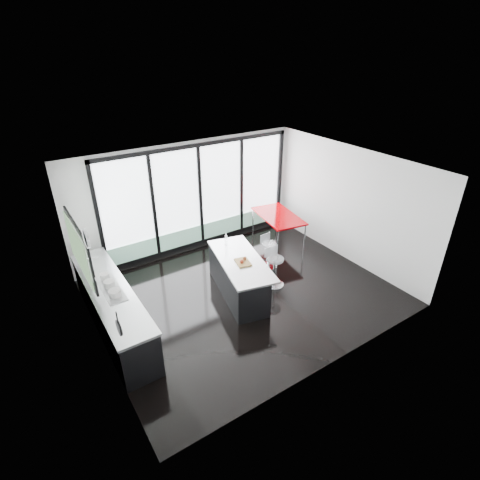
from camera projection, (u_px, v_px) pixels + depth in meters
floor at (244, 293)px, 8.19m from camera, size 6.00×5.00×0.00m
ceiling at (244, 169)px, 6.87m from camera, size 6.00×5.00×0.00m
wall_back at (199, 201)px, 9.54m from camera, size 6.00×0.09×2.80m
wall_front at (335, 300)px, 5.69m from camera, size 6.00×0.00×2.80m
wall_left at (87, 267)px, 6.22m from camera, size 0.26×5.00×2.80m
wall_right at (348, 204)px, 8.98m from camera, size 0.00×5.00×2.80m
counter_cabinets at (113, 309)px, 6.97m from camera, size 0.69×3.24×1.36m
island at (238, 277)px, 7.99m from camera, size 1.31×2.20×1.09m
bar_stool_near at (274, 272)px, 8.29m from camera, size 0.45×0.45×0.71m
bar_stool_far at (269, 255)px, 8.99m from camera, size 0.47×0.47×0.65m
red_table at (278, 229)px, 10.01m from camera, size 1.13×1.67×0.83m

